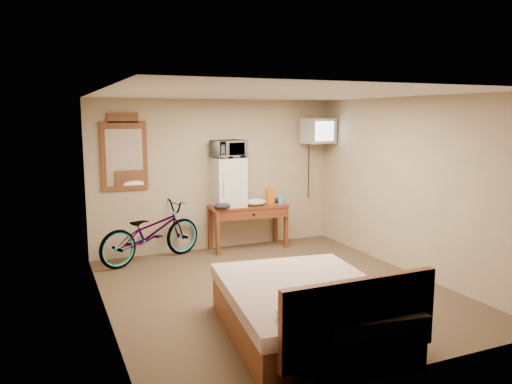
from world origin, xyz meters
The scene contains 13 objects.
room centered at (0.00, 0.00, 1.25)m, with size 4.60×4.64×2.50m.
desk centered at (0.46, 2.00, 0.63)m, with size 1.36×0.62×0.75m.
mini_fridge centered at (0.13, 2.07, 1.15)m, with size 0.50×0.49×0.80m.
microwave centered at (0.13, 2.07, 1.69)m, with size 0.52×0.35×0.29m, color silver.
snack_bag centered at (0.86, 2.01, 0.88)m, with size 0.13×0.08×0.26m, color orange.
blue_cup centered at (1.02, 1.94, 0.83)m, with size 0.09×0.09×0.15m, color #45ABEA.
cloth_cream centered at (0.55, 1.94, 0.81)m, with size 0.37×0.28×0.11m, color beige.
cloth_dark_a centered at (-0.06, 1.85, 0.80)m, with size 0.28×0.21×0.10m, color black.
cloth_dark_b centered at (1.02, 2.07, 0.79)m, with size 0.19×0.15×0.08m, color black.
crt_television centered at (1.78, 2.02, 1.97)m, with size 0.57×0.63×0.44m.
wall_mirror centered at (-1.51, 2.27, 1.66)m, with size 0.70×0.04×1.19m.
bicycle centered at (-1.20, 1.95, 0.46)m, with size 0.61×1.74×0.91m, color black.
bed centered at (-0.30, -1.37, 0.29)m, with size 1.80×2.24×0.90m.
Camera 1 is at (-2.69, -5.57, 2.25)m, focal length 35.00 mm.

